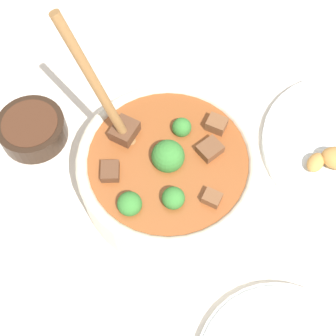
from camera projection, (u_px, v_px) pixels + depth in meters
ground_plane at (168, 185)px, 0.67m from camera, size 4.00×4.00×0.00m
stew_bowl at (168, 170)px, 0.63m from camera, size 0.25×0.24×0.27m
condiment_bowl at (33, 127)px, 0.69m from camera, size 0.10×0.10×0.04m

